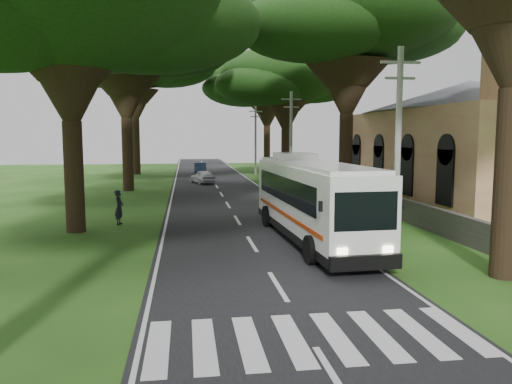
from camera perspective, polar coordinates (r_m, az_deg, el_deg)
The scene contains 18 objects.
ground at distance 13.69m, azimuth 4.08°, elevation -13.22°, with size 140.00×140.00×0.00m, color #234F16.
road at distance 37.97m, azimuth -3.86°, elevation -0.47°, with size 8.00×120.00×0.04m, color black.
crosswalk at distance 11.88m, azimuth 6.19°, elevation -16.41°, with size 8.00×3.00×0.01m, color silver.
property_wall at distance 38.64m, azimuth 9.68°, elevation 0.45°, with size 0.35×50.00×1.20m, color #383533.
church at distance 39.88m, azimuth 23.21°, elevation 6.41°, with size 14.00×24.00×11.60m.
pole_near at distance 20.34m, azimuth 15.90°, elevation 5.03°, with size 1.60×0.24×8.00m.
pole_mid at distance 39.47m, azimuth 4.02°, elevation 5.86°, with size 1.60×0.24×8.00m.
pole_far at distance 59.17m, azimuth -0.05°, elevation 6.09°, with size 1.60×0.24×8.00m.
tree_l_mida at distance 25.85m, azimuth -20.80°, elevation 19.50°, with size 15.29×15.29×13.93m.
tree_l_midb at distance 43.53m, azimuth -14.82°, elevation 16.36°, with size 14.70×14.70×15.46m.
tree_l_far at distance 61.48m, azimuth -13.79°, elevation 14.47°, with size 16.05×16.05×16.83m.
tree_r_mida at distance 35.15m, azimuth 10.51°, elevation 18.89°, with size 13.95×13.95×15.33m.
tree_r_midb at distance 51.95m, azimuth 3.45°, elevation 13.02°, with size 13.41×13.41×13.49m.
tree_r_far at distance 69.88m, azimuth 1.27°, elevation 12.44°, with size 16.33×16.33×15.37m.
coach_bus at distance 21.88m, azimuth 6.40°, elevation -0.76°, with size 3.16×11.84×3.46m.
distant_car_a at distance 47.87m, azimuth -6.11°, elevation 1.75°, with size 1.51×3.76×1.28m, color silver.
distant_car_b at distance 59.96m, azimuth -6.39°, elevation 2.71°, with size 1.39×3.98×1.31m, color navy.
pedestrian at distance 26.77m, azimuth -15.37°, elevation -1.70°, with size 0.66×0.43×1.80m, color black.
Camera 1 is at (-2.74, -12.59, 4.62)m, focal length 35.00 mm.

